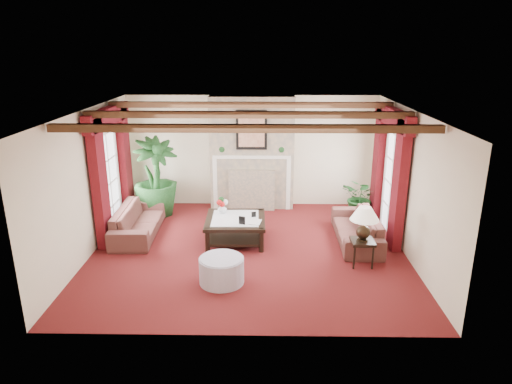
{
  "coord_description": "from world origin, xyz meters",
  "views": [
    {
      "loc": [
        0.28,
        -8.12,
        3.82
      ],
      "look_at": [
        0.14,
        0.4,
        1.07
      ],
      "focal_mm": 32.0,
      "sensor_mm": 36.0,
      "label": 1
    }
  ],
  "objects_px": {
    "sofa_right": "(357,223)",
    "ottoman": "(222,270)",
    "potted_palm": "(157,194)",
    "side_table": "(362,253)",
    "coffee_table": "(236,230)",
    "sofa_left": "(138,216)"
  },
  "relations": [
    {
      "from": "coffee_table",
      "to": "ottoman",
      "type": "relative_size",
      "value": 1.58
    },
    {
      "from": "coffee_table",
      "to": "ottoman",
      "type": "distance_m",
      "value": 1.72
    },
    {
      "from": "sofa_left",
      "to": "side_table",
      "type": "relative_size",
      "value": 4.25
    },
    {
      "from": "sofa_left",
      "to": "coffee_table",
      "type": "relative_size",
      "value": 1.73
    },
    {
      "from": "sofa_right",
      "to": "ottoman",
      "type": "distance_m",
      "value": 3.13
    },
    {
      "from": "sofa_left",
      "to": "sofa_right",
      "type": "height_order",
      "value": "sofa_left"
    },
    {
      "from": "sofa_right",
      "to": "ottoman",
      "type": "xyz_separation_m",
      "value": [
        -2.59,
        -1.75,
        -0.16
      ]
    },
    {
      "from": "side_table",
      "to": "sofa_left",
      "type": "bearing_deg",
      "value": 162.89
    },
    {
      "from": "sofa_left",
      "to": "potted_palm",
      "type": "distance_m",
      "value": 1.21
    },
    {
      "from": "sofa_left",
      "to": "ottoman",
      "type": "bearing_deg",
      "value": -138.52
    },
    {
      "from": "sofa_left",
      "to": "potted_palm",
      "type": "relative_size",
      "value": 0.99
    },
    {
      "from": "potted_palm",
      "to": "coffee_table",
      "type": "relative_size",
      "value": 1.74
    },
    {
      "from": "sofa_left",
      "to": "coffee_table",
      "type": "xyz_separation_m",
      "value": [
        2.07,
        -0.33,
        -0.15
      ]
    },
    {
      "from": "sofa_left",
      "to": "side_table",
      "type": "distance_m",
      "value": 4.62
    },
    {
      "from": "sofa_right",
      "to": "side_table",
      "type": "height_order",
      "value": "sofa_right"
    },
    {
      "from": "side_table",
      "to": "coffee_table",
      "type": "bearing_deg",
      "value": 156.36
    },
    {
      "from": "sofa_left",
      "to": "side_table",
      "type": "bearing_deg",
      "value": -109.04
    },
    {
      "from": "side_table",
      "to": "ottoman",
      "type": "bearing_deg",
      "value": -164.49
    },
    {
      "from": "sofa_right",
      "to": "ottoman",
      "type": "bearing_deg",
      "value": -55.1
    },
    {
      "from": "sofa_right",
      "to": "coffee_table",
      "type": "bearing_deg",
      "value": -88.41
    },
    {
      "from": "side_table",
      "to": "sofa_right",
      "type": "bearing_deg",
      "value": 84.28
    },
    {
      "from": "potted_palm",
      "to": "side_table",
      "type": "relative_size",
      "value": 4.27
    }
  ]
}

